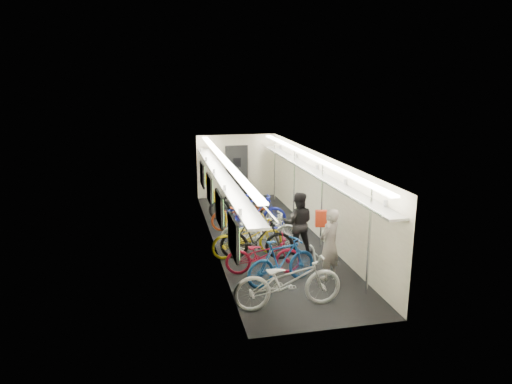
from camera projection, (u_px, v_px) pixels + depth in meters
name	position (u px, v px, depth m)	size (l,w,h in m)	color
train_car_shell	(249.00, 177.00, 13.14)	(10.00, 10.00, 10.00)	black
bicycle_0	(288.00, 280.00, 8.85)	(0.76, 2.17, 1.14)	#B5B7BA
bicycle_1	(282.00, 261.00, 9.93)	(0.49, 1.72, 1.04)	navy
bicycle_2	(263.00, 255.00, 10.48)	(0.61, 1.75, 0.92)	maroon
bicycle_3	(257.00, 238.00, 11.30)	(0.52, 1.85, 1.11)	black
bicycle_4	(247.00, 237.00, 11.53)	(0.66, 1.90, 1.00)	gold
bicycle_5	(266.00, 231.00, 11.92)	(0.50, 1.76, 1.06)	silver
bicycle_6	(253.00, 230.00, 12.25)	(0.61, 1.75, 0.92)	#ADAEB1
bicycle_7	(255.00, 213.00, 13.49)	(0.53, 1.87, 1.13)	#1A23A0
bicycle_8	(242.00, 213.00, 13.62)	(0.66, 1.90, 1.00)	maroon
bicycle_9	(236.00, 203.00, 14.65)	(0.51, 1.79, 1.08)	black
passenger_near	(329.00, 244.00, 10.13)	(0.60, 0.39, 1.63)	gray
passenger_mid	(298.00, 223.00, 11.63)	(0.79, 0.62, 1.62)	black
backpack	(321.00, 218.00, 10.43)	(0.26, 0.14, 0.38)	#B42912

